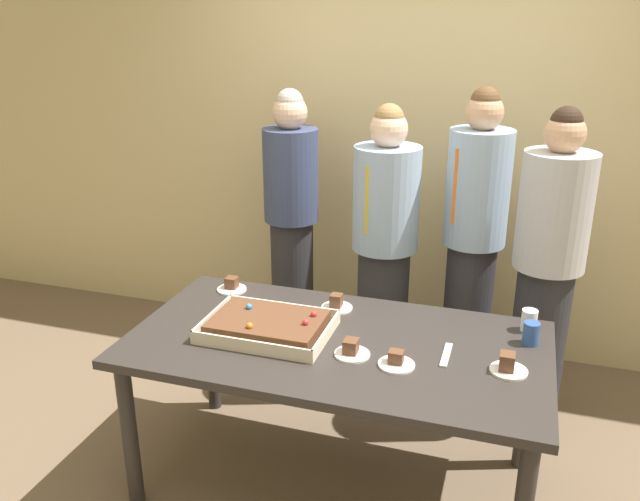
% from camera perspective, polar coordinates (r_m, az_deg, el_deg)
% --- Properties ---
extents(ground_plane, '(12.00, 12.00, 0.00)m').
position_cam_1_polar(ground_plane, '(3.28, 1.34, -19.63)').
color(ground_plane, brown).
extents(interior_back_panel, '(8.00, 0.12, 3.00)m').
position_cam_1_polar(interior_back_panel, '(4.12, 8.01, 11.69)').
color(interior_back_panel, '#CCB784').
rests_on(interior_back_panel, ground_plane).
extents(party_table, '(1.81, 0.95, 0.76)m').
position_cam_1_polar(party_table, '(2.89, 1.45, -9.35)').
color(party_table, '#2D2826').
rests_on(party_table, ground_plane).
extents(sheet_cake, '(0.55, 0.40, 0.10)m').
position_cam_1_polar(sheet_cake, '(2.91, -4.60, -6.60)').
color(sheet_cake, beige).
rests_on(sheet_cake, party_table).
extents(plated_slice_near_left, '(0.15, 0.15, 0.07)m').
position_cam_1_polar(plated_slice_near_left, '(3.36, -7.76, -3.14)').
color(plated_slice_near_left, white).
rests_on(plated_slice_near_left, party_table).
extents(plated_slice_near_right, '(0.15, 0.15, 0.08)m').
position_cam_1_polar(plated_slice_near_right, '(2.72, 16.17, -9.69)').
color(plated_slice_near_right, white).
rests_on(plated_slice_near_right, party_table).
extents(plated_slice_far_left, '(0.15, 0.15, 0.07)m').
position_cam_1_polar(plated_slice_far_left, '(2.73, 2.79, -8.74)').
color(plated_slice_far_left, white).
rests_on(plated_slice_far_left, party_table).
extents(plated_slice_far_right, '(0.15, 0.15, 0.07)m').
position_cam_1_polar(plated_slice_far_right, '(3.13, 1.47, -4.75)').
color(plated_slice_far_right, white).
rests_on(plated_slice_far_right, party_table).
extents(plated_slice_center_front, '(0.15, 0.15, 0.06)m').
position_cam_1_polar(plated_slice_center_front, '(2.67, 6.71, -9.65)').
color(plated_slice_center_front, white).
rests_on(plated_slice_center_front, party_table).
extents(drink_cup_nearest, '(0.07, 0.07, 0.10)m').
position_cam_1_polar(drink_cup_nearest, '(2.94, 18.05, -6.93)').
color(drink_cup_nearest, '#2D5199').
rests_on(drink_cup_nearest, party_table).
extents(drink_cup_middle, '(0.07, 0.07, 0.10)m').
position_cam_1_polar(drink_cup_middle, '(3.06, 17.90, -5.87)').
color(drink_cup_middle, white).
rests_on(drink_cup_middle, party_table).
extents(cake_server_utensil, '(0.03, 0.20, 0.01)m').
position_cam_1_polar(cake_server_utensil, '(2.78, 11.03, -8.99)').
color(cake_server_utensil, silver).
rests_on(cake_server_utensil, party_table).
extents(person_serving_front, '(0.33, 0.33, 1.69)m').
position_cam_1_polar(person_serving_front, '(3.95, -2.51, 2.31)').
color(person_serving_front, '#28282D').
rests_on(person_serving_front, ground_plane).
extents(person_green_shirt_behind, '(0.34, 0.34, 1.75)m').
position_cam_1_polar(person_green_shirt_behind, '(3.65, 13.29, 0.62)').
color(person_green_shirt_behind, '#28282D').
rests_on(person_green_shirt_behind, ground_plane).
extents(person_striped_tie_right, '(0.36, 0.36, 1.66)m').
position_cam_1_polar(person_striped_tie_right, '(3.60, 5.67, -0.10)').
color(person_striped_tie_right, '#28282D').
rests_on(person_striped_tie_right, ground_plane).
extents(person_back_corner, '(0.35, 0.35, 1.70)m').
position_cam_1_polar(person_back_corner, '(3.45, 19.31, -1.79)').
color(person_back_corner, '#28282D').
rests_on(person_back_corner, ground_plane).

